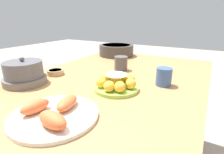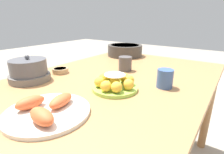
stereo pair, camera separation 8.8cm
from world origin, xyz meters
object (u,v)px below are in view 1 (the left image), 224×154
Objects in this scene: warming_pot at (24,73)px; cup_far at (121,63)px; dining_table at (108,93)px; cup_near at (164,77)px; cake_plate at (116,83)px; serving_bowl at (116,50)px; sauce_bowl at (55,72)px; seafood_platter at (54,113)px.

cup_far is at bearing -34.45° from warming_pot.
warming_pot is (-0.26, 0.35, 0.14)m from dining_table.
dining_table is at bearing 104.26° from cup_near.
cup_far reaches higher than cake_plate.
serving_bowl reaches higher than cake_plate.
seafood_platter reaches higher than sauce_bowl.
seafood_platter is at bearing -174.94° from dining_table.
cup_near is (0.16, -0.18, 0.01)m from cake_plate.
cake_plate is 0.33m from seafood_platter.
cup_near and cup_far have the same top height.
warming_pot is at bearing 117.74° from cup_near.
cup_far is at bearing 5.92° from seafood_platter.
serving_bowl is 0.86m from warming_pot.
sauce_bowl is at bearing 87.38° from cake_plate.
dining_table is 0.45m from warming_pot.
serving_bowl reaches higher than cup_far.
cup_far is (0.28, -0.30, 0.03)m from sauce_bowl.
sauce_bowl is 0.50m from seafood_platter.
cup_near is at bearing -26.38° from seafood_platter.
seafood_platter is (-0.42, -0.04, 0.10)m from dining_table.
cake_plate is at bearing -132.84° from dining_table.
cake_plate is 0.43m from sauce_bowl.
seafood_platter is at bearing -133.75° from sauce_bowl.
seafood_platter is at bearing -174.08° from cup_far.
cup_far is 0.43× the size of warming_pot.
warming_pot reaches higher than sauce_bowl.
dining_table is 0.24m from cup_far.
serving_bowl is 1.07m from seafood_platter.
cake_plate is at bearing 132.37° from cup_near.
cake_plate is at bearing -69.70° from warming_pot.
cake_plate is 0.48m from warming_pot.
cup_near is at bearing -62.26° from warming_pot.
warming_pot is at bearing 126.75° from dining_table.
cup_near is (0.07, -0.28, 0.13)m from dining_table.
seafood_platter is at bearing -112.91° from warming_pot.
serving_bowl reaches higher than seafood_platter.
sauce_bowl is at bearing 133.25° from cup_far.
serving_bowl is 0.68m from sauce_bowl.
warming_pot reaches higher than cake_plate.
cake_plate is 1.02× the size of warming_pot.
cup_far is (0.21, 0.03, 0.13)m from dining_table.
sauce_bowl reaches higher than dining_table.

